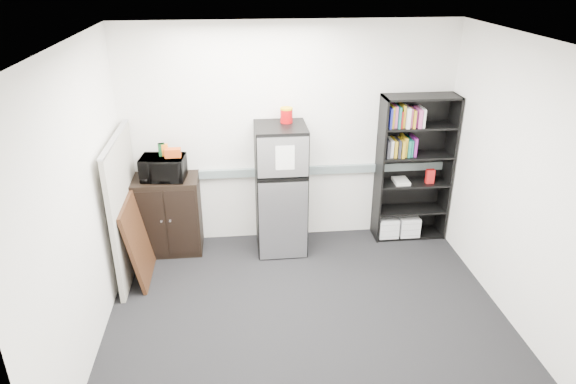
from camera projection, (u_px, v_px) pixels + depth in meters
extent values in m
plane|color=black|center=(308.00, 317.00, 5.18)|extent=(4.00, 4.00, 0.00)
cube|color=white|center=(290.00, 136.00, 6.21)|extent=(4.00, 0.02, 2.70)
cube|color=white|center=(521.00, 187.00, 4.81)|extent=(0.02, 3.50, 2.70)
cube|color=white|center=(81.00, 207.00, 4.43)|extent=(0.02, 3.50, 2.70)
cube|color=white|center=(313.00, 42.00, 4.06)|extent=(4.00, 3.50, 0.02)
cube|color=slate|center=(290.00, 171.00, 6.37)|extent=(3.92, 0.05, 0.10)
cube|color=white|center=(260.00, 121.00, 6.08)|extent=(0.14, 0.00, 0.10)
cube|color=black|center=(379.00, 171.00, 6.31)|extent=(0.02, 0.34, 1.85)
cube|color=black|center=(448.00, 168.00, 6.40)|extent=(0.02, 0.34, 1.85)
cube|color=black|center=(410.00, 164.00, 6.50)|extent=(0.90, 0.02, 1.85)
cube|color=black|center=(422.00, 97.00, 5.98)|extent=(0.90, 0.34, 0.02)
cube|color=black|center=(407.00, 233.00, 6.73)|extent=(0.85, 0.32, 0.03)
cube|color=black|center=(409.00, 209.00, 6.59)|extent=(0.85, 0.32, 0.03)
cube|color=black|center=(412.00, 183.00, 6.43)|extent=(0.85, 0.32, 0.02)
cube|color=black|center=(415.00, 155.00, 6.28)|extent=(0.85, 0.32, 0.02)
cube|color=black|center=(418.00, 126.00, 6.12)|extent=(0.85, 0.32, 0.02)
cube|color=silver|center=(387.00, 225.00, 6.64)|extent=(0.25, 0.30, 0.25)
cube|color=silver|center=(408.00, 224.00, 6.66)|extent=(0.25, 0.30, 0.25)
cube|color=gray|center=(125.00, 208.00, 5.65)|extent=(0.05, 1.30, 1.60)
cube|color=#B2B2B7|center=(114.00, 138.00, 5.31)|extent=(0.06, 1.30, 0.02)
cube|color=black|center=(169.00, 215.00, 6.21)|extent=(0.77, 0.48, 0.96)
cube|color=black|center=(150.00, 225.00, 5.97)|extent=(0.35, 0.01, 0.84)
cube|color=black|center=(182.00, 223.00, 6.00)|extent=(0.35, 0.01, 0.84)
cylinder|color=#B2B2B7|center=(161.00, 221.00, 5.95)|extent=(0.02, 0.02, 0.02)
cylinder|color=#B2B2B7|center=(170.00, 221.00, 5.96)|extent=(0.02, 0.02, 0.02)
imported|color=black|center=(163.00, 168.00, 5.93)|extent=(0.53, 0.39, 0.28)
cube|color=#17501D|center=(162.00, 150.00, 5.87)|extent=(0.08, 0.07, 0.15)
cube|color=#0D3C1C|center=(162.00, 150.00, 5.87)|extent=(0.08, 0.07, 0.15)
cube|color=orange|center=(165.00, 150.00, 5.88)|extent=(0.07, 0.05, 0.14)
cube|color=#C14513|center=(173.00, 153.00, 5.85)|extent=(0.18, 0.10, 0.10)
cube|color=black|center=(281.00, 190.00, 6.14)|extent=(0.59, 0.59, 1.56)
cube|color=#B6B6BB|center=(283.00, 158.00, 5.64)|extent=(0.57, 0.02, 0.47)
cube|color=#B6B6BB|center=(283.00, 221.00, 5.97)|extent=(0.57, 0.02, 1.00)
cube|color=black|center=(283.00, 180.00, 5.74)|extent=(0.57, 0.01, 0.03)
cube|color=white|center=(285.00, 158.00, 5.63)|extent=(0.21, 0.00, 0.28)
cube|color=black|center=(280.00, 127.00, 5.81)|extent=(0.59, 0.59, 0.02)
cylinder|color=#AF080B|center=(286.00, 115.00, 5.89)|extent=(0.14, 0.14, 0.17)
cylinder|color=gold|center=(286.00, 107.00, 5.85)|extent=(0.14, 0.14, 0.02)
cube|color=black|center=(138.00, 241.00, 5.65)|extent=(0.21, 0.73, 0.93)
cube|color=beige|center=(140.00, 241.00, 5.65)|extent=(0.15, 0.62, 0.79)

